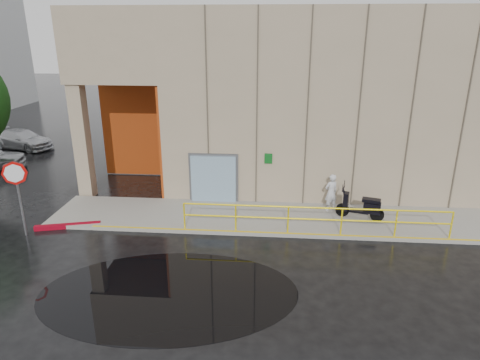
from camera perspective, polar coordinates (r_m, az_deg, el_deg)
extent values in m
plane|color=black|center=(13.40, -7.98, -12.95)|extent=(120.00, 120.00, 0.00)
cube|color=gray|center=(17.08, 8.61, -5.18)|extent=(20.00, 3.00, 0.15)
cube|color=gray|center=(22.46, 13.32, 10.95)|extent=(16.00, 10.00, 8.00)
cube|color=gray|center=(23.01, -12.86, 17.45)|extent=(4.00, 10.00, 3.00)
cube|color=gray|center=(19.84, -20.30, 4.75)|extent=(0.60, 0.60, 5.00)
cube|color=#9C380E|center=(22.07, -13.22, 6.85)|extent=(3.80, 0.15, 4.90)
cube|color=#9C380E|center=(19.90, -9.34, 5.75)|extent=(0.10, 3.50, 4.90)
cube|color=#809DAF|center=(18.09, -3.57, 0.11)|extent=(1.90, 0.10, 2.00)
cube|color=slate|center=(18.17, -3.53, 0.20)|extent=(2.10, 0.06, 2.20)
cube|color=#0B5016|center=(17.68, 3.81, 2.88)|extent=(0.32, 0.04, 0.42)
cylinder|color=yellow|center=(15.44, 10.03, -3.66)|extent=(9.50, 0.06, 0.06)
cylinder|color=yellow|center=(15.62, 9.93, -5.18)|extent=(9.50, 0.06, 0.06)
imported|color=silver|center=(17.60, 12.05, -1.64)|extent=(0.67, 0.59, 1.55)
cylinder|color=black|center=(17.35, 13.49, -3.90)|extent=(0.53, 0.25, 0.53)
cylinder|color=black|center=(17.27, 17.80, -4.44)|extent=(0.53, 0.25, 0.53)
cylinder|color=slate|center=(17.19, -27.19, -2.88)|extent=(0.08, 0.08, 2.47)
cylinder|color=#B90805|center=(16.80, -27.86, 0.80)|extent=(0.82, 0.31, 0.85)
cylinder|color=white|center=(16.78, -27.90, 0.78)|extent=(0.64, 0.22, 0.67)
cube|color=maroon|center=(17.56, -21.97, -5.70)|extent=(2.37, 0.79, 0.18)
cube|color=black|center=(12.84, -9.45, -14.61)|extent=(7.85, 5.29, 0.01)
imported|color=silver|center=(30.27, -27.03, 4.87)|extent=(4.37, 2.78, 1.18)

